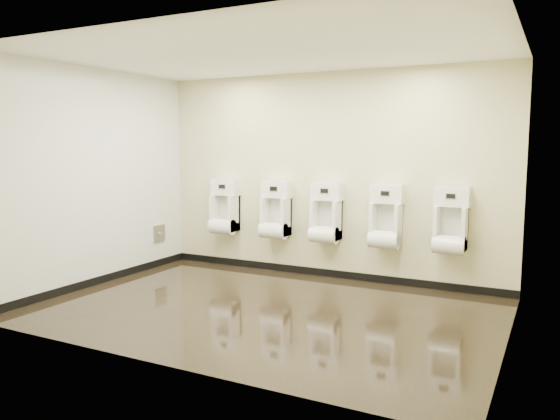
{
  "coord_description": "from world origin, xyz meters",
  "views": [
    {
      "loc": [
        2.86,
        -5.17,
        1.83
      ],
      "look_at": [
        -0.09,
        0.55,
        1.05
      ],
      "focal_mm": 35.0,
      "sensor_mm": 36.0,
      "label": 1
    }
  ],
  "objects_px": {
    "urinal_4": "(451,226)",
    "urinal_2": "(326,217)",
    "urinal_1": "(276,214)",
    "urinal_3": "(386,221)",
    "access_panel": "(159,233)",
    "urinal_0": "(224,211)"
  },
  "relations": [
    {
      "from": "access_panel",
      "to": "urinal_3",
      "type": "distance_m",
      "value": 3.41
    },
    {
      "from": "urinal_4",
      "to": "urinal_2",
      "type": "bearing_deg",
      "value": 180.0
    },
    {
      "from": "urinal_3",
      "to": "urinal_4",
      "type": "distance_m",
      "value": 0.81
    },
    {
      "from": "urinal_1",
      "to": "urinal_2",
      "type": "bearing_deg",
      "value": 0.0
    },
    {
      "from": "access_panel",
      "to": "urinal_0",
      "type": "relative_size",
      "value": 0.31
    },
    {
      "from": "access_panel",
      "to": "urinal_1",
      "type": "bearing_deg",
      "value": 12.97
    },
    {
      "from": "urinal_4",
      "to": "access_panel",
      "type": "bearing_deg",
      "value": -174.43
    },
    {
      "from": "urinal_1",
      "to": "urinal_3",
      "type": "relative_size",
      "value": 1.0
    },
    {
      "from": "urinal_2",
      "to": "urinal_4",
      "type": "xyz_separation_m",
      "value": [
        1.64,
        0.0,
        0.0
      ]
    },
    {
      "from": "urinal_0",
      "to": "urinal_3",
      "type": "distance_m",
      "value": 2.46
    },
    {
      "from": "urinal_0",
      "to": "urinal_4",
      "type": "bearing_deg",
      "value": 0.0
    },
    {
      "from": "access_panel",
      "to": "urinal_4",
      "type": "distance_m",
      "value": 4.21
    },
    {
      "from": "access_panel",
      "to": "urinal_1",
      "type": "height_order",
      "value": "urinal_1"
    },
    {
      "from": "urinal_0",
      "to": "urinal_2",
      "type": "height_order",
      "value": "same"
    },
    {
      "from": "access_panel",
      "to": "urinal_2",
      "type": "bearing_deg",
      "value": 9.12
    },
    {
      "from": "urinal_0",
      "to": "urinal_1",
      "type": "bearing_deg",
      "value": 0.0
    },
    {
      "from": "urinal_0",
      "to": "urinal_1",
      "type": "relative_size",
      "value": 1.0
    },
    {
      "from": "urinal_0",
      "to": "urinal_4",
      "type": "distance_m",
      "value": 3.27
    },
    {
      "from": "access_panel",
      "to": "urinal_3",
      "type": "relative_size",
      "value": 0.31
    },
    {
      "from": "urinal_0",
      "to": "urinal_2",
      "type": "relative_size",
      "value": 1.0
    },
    {
      "from": "urinal_1",
      "to": "urinal_4",
      "type": "height_order",
      "value": "same"
    },
    {
      "from": "urinal_0",
      "to": "urinal_3",
      "type": "xyz_separation_m",
      "value": [
        2.46,
        0.0,
        0.0
      ]
    }
  ]
}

